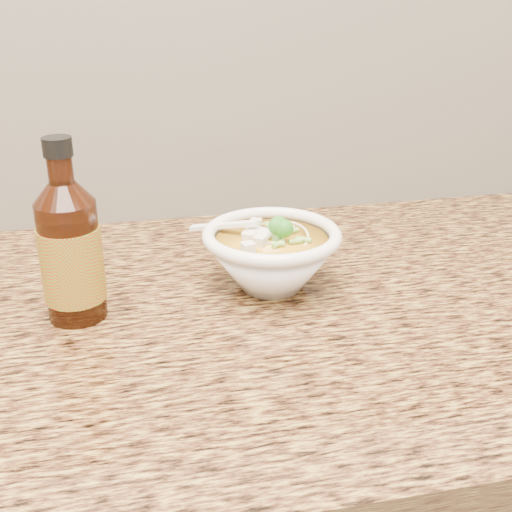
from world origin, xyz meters
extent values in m
cube|color=beige|center=(0.00, 1.99, 1.15)|extent=(4.00, 0.02, 0.50)
cube|color=olive|center=(0.00, 1.68, 0.88)|extent=(4.00, 0.68, 0.04)
cylinder|color=white|center=(0.23, 1.71, 0.90)|extent=(0.07, 0.07, 0.01)
torus|color=white|center=(0.23, 1.71, 0.97)|extent=(0.17, 0.17, 0.02)
torus|color=beige|center=(0.24, 1.71, 0.97)|extent=(0.05, 0.05, 0.00)
torus|color=beige|center=(0.22, 1.71, 0.96)|extent=(0.10, 0.10, 0.00)
torus|color=beige|center=(0.23, 1.70, 0.96)|extent=(0.09, 0.09, 0.00)
torus|color=beige|center=(0.21, 1.72, 0.96)|extent=(0.05, 0.05, 0.00)
torus|color=beige|center=(0.24, 1.71, 0.96)|extent=(0.09, 0.09, 0.00)
torus|color=beige|center=(0.22, 1.72, 0.96)|extent=(0.10, 0.10, 0.00)
torus|color=beige|center=(0.22, 1.70, 0.96)|extent=(0.08, 0.08, 0.00)
torus|color=beige|center=(0.23, 1.70, 0.96)|extent=(0.11, 0.11, 0.00)
torus|color=beige|center=(0.22, 1.72, 0.95)|extent=(0.08, 0.08, 0.00)
torus|color=beige|center=(0.22, 1.69, 0.95)|extent=(0.07, 0.07, 0.00)
cube|color=silver|center=(0.25, 1.71, 0.97)|extent=(0.01, 0.01, 0.01)
cube|color=silver|center=(0.26, 1.70, 0.97)|extent=(0.02, 0.02, 0.01)
cube|color=silver|center=(0.24, 1.75, 0.97)|extent=(0.02, 0.02, 0.01)
cube|color=silver|center=(0.24, 1.72, 0.97)|extent=(0.01, 0.01, 0.01)
cube|color=silver|center=(0.23, 1.72, 0.97)|extent=(0.02, 0.02, 0.01)
cube|color=silver|center=(0.22, 1.74, 0.97)|extent=(0.02, 0.02, 0.01)
ellipsoid|color=#196014|center=(0.23, 1.70, 0.98)|extent=(0.03, 0.03, 0.03)
cylinder|color=#7EB947|center=(0.20, 1.71, 0.97)|extent=(0.02, 0.02, 0.01)
cylinder|color=#7EB947|center=(0.24, 1.66, 0.97)|extent=(0.02, 0.02, 0.01)
cylinder|color=#7EB947|center=(0.20, 1.74, 0.97)|extent=(0.02, 0.02, 0.01)
cylinder|color=#7EB947|center=(0.22, 1.67, 0.97)|extent=(0.02, 0.01, 0.01)
cylinder|color=#7EB947|center=(0.26, 1.68, 0.97)|extent=(0.02, 0.01, 0.01)
cylinder|color=#7EB947|center=(0.19, 1.70, 0.97)|extent=(0.02, 0.01, 0.01)
ellipsoid|color=white|center=(0.21, 1.72, 0.97)|extent=(0.04, 0.04, 0.01)
cube|color=white|center=(0.17, 1.74, 0.98)|extent=(0.08, 0.06, 0.02)
cylinder|color=#3B1608|center=(-0.01, 1.68, 0.97)|extent=(0.07, 0.07, 0.14)
cylinder|color=#3B1608|center=(-0.01, 1.68, 1.08)|extent=(0.03, 0.03, 0.03)
cylinder|color=black|center=(-0.01, 1.68, 1.10)|extent=(0.03, 0.03, 0.02)
cylinder|color=red|center=(-0.01, 1.68, 0.97)|extent=(0.07, 0.07, 0.09)
camera|label=1|loc=(0.05, 0.99, 1.27)|focal=45.00mm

